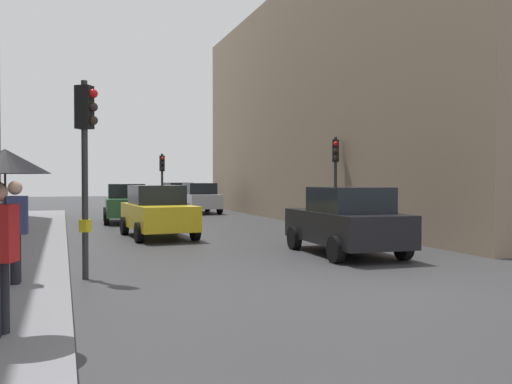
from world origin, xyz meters
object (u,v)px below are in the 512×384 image
(car_silver_hatchback, at_px, (199,198))
(car_white_compact, at_px, (177,195))
(traffic_light_near_right, at_px, (86,143))
(pedestrian_with_umbrella, at_px, (3,189))
(car_dark_suv, at_px, (346,221))
(car_green_estate, at_px, (126,203))
(pedestrian_with_grey_backpack, at_px, (13,225))
(traffic_light_far_median, at_px, (162,173))
(car_yellow_taxi, at_px, (158,211))
(traffic_light_mid_street, at_px, (336,166))

(car_silver_hatchback, height_order, car_white_compact, same)
(traffic_light_near_right, bearing_deg, car_white_compact, 75.10)
(pedestrian_with_umbrella, bearing_deg, car_white_compact, 75.26)
(car_dark_suv, bearing_deg, car_green_estate, 107.80)
(car_green_estate, xyz_separation_m, pedestrian_with_grey_backpack, (-3.57, -15.52, 0.29))
(traffic_light_far_median, height_order, pedestrian_with_grey_backpack, traffic_light_far_median)
(car_white_compact, bearing_deg, car_green_estate, -111.59)
(car_dark_suv, distance_m, pedestrian_with_umbrella, 9.66)
(car_green_estate, bearing_deg, car_silver_hatchback, 50.24)
(traffic_light_far_median, height_order, car_yellow_taxi, traffic_light_far_median)
(car_dark_suv, height_order, pedestrian_with_umbrella, pedestrian_with_umbrella)
(car_green_estate, bearing_deg, car_white_compact, 68.41)
(traffic_light_near_right, distance_m, pedestrian_with_grey_backpack, 2.17)
(pedestrian_with_umbrella, bearing_deg, car_yellow_taxi, 72.73)
(car_green_estate, height_order, car_yellow_taxi, same)
(traffic_light_near_right, relative_size, car_green_estate, 0.90)
(car_white_compact, bearing_deg, pedestrian_with_grey_backpack, -106.83)
(traffic_light_far_median, relative_size, traffic_light_mid_street, 0.94)
(car_dark_suv, bearing_deg, car_yellow_taxi, 123.34)
(car_white_compact, distance_m, pedestrian_with_grey_backpack, 28.78)
(car_yellow_taxi, distance_m, pedestrian_with_umbrella, 12.44)
(car_green_estate, distance_m, car_white_compact, 12.93)
(traffic_light_near_right, bearing_deg, car_green_estate, 80.95)
(traffic_light_near_right, bearing_deg, traffic_light_mid_street, 38.37)
(car_white_compact, relative_size, pedestrian_with_grey_backpack, 2.45)
(traffic_light_near_right, xyz_separation_m, car_dark_suv, (6.53, 1.49, -1.80))
(car_silver_hatchback, xyz_separation_m, pedestrian_with_umbrella, (-8.17, -24.72, 0.96))
(traffic_light_mid_street, xyz_separation_m, pedestrian_with_umbrella, (-10.34, -11.72, -0.62))
(pedestrian_with_umbrella, bearing_deg, car_green_estate, 79.84)
(car_yellow_taxi, xyz_separation_m, pedestrian_with_umbrella, (-3.68, -11.84, 0.96))
(traffic_light_far_median, relative_size, car_white_compact, 0.77)
(pedestrian_with_grey_backpack, bearing_deg, car_green_estate, 77.03)
(car_silver_hatchback, distance_m, car_yellow_taxi, 13.63)
(car_yellow_taxi, relative_size, car_white_compact, 0.99)
(car_silver_hatchback, bearing_deg, car_yellow_taxi, -109.23)
(car_green_estate, distance_m, car_dark_suv, 13.77)
(car_white_compact, bearing_deg, car_silver_hatchback, -89.88)
(pedestrian_with_umbrella, bearing_deg, traffic_light_near_right, 76.19)
(traffic_light_far_median, relative_size, car_yellow_taxi, 0.78)
(pedestrian_with_grey_backpack, bearing_deg, traffic_light_mid_street, 38.14)
(traffic_light_far_median, xyz_separation_m, traffic_light_mid_street, (4.66, -10.93, 0.14))
(traffic_light_near_right, xyz_separation_m, car_white_compact, (7.08, 26.63, -1.80))
(traffic_light_far_median, xyz_separation_m, traffic_light_near_right, (-4.61, -18.27, 0.36))
(car_green_estate, bearing_deg, traffic_light_far_median, 58.12)
(car_silver_hatchback, relative_size, car_white_compact, 0.97)
(traffic_light_far_median, height_order, car_green_estate, traffic_light_far_median)
(traffic_light_mid_street, bearing_deg, car_white_compact, 96.45)
(car_green_estate, distance_m, pedestrian_with_umbrella, 19.31)
(car_silver_hatchback, xyz_separation_m, car_yellow_taxi, (-4.49, -12.87, 0.00))
(car_dark_suv, bearing_deg, car_white_compact, 88.75)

